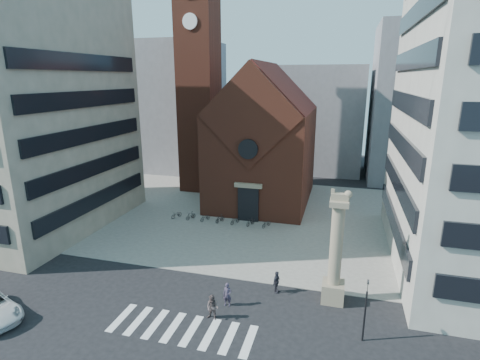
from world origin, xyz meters
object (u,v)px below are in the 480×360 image
object	(u,v)px
pedestrian_0	(227,295)
pedestrian_2	(276,282)
lion_column	(335,258)
traffic_light	(365,309)
pedestrian_1	(213,307)
scooter_0	(177,214)

from	to	relation	value
pedestrian_0	pedestrian_2	bearing A→B (deg)	41.39
lion_column	traffic_light	xyz separation A→B (m)	(1.99, -4.00, -1.17)
pedestrian_1	lion_column	bearing A→B (deg)	37.24
traffic_light	pedestrian_1	xyz separation A→B (m)	(-9.86, -0.46, -1.38)
pedestrian_2	pedestrian_1	bearing A→B (deg)	156.61
scooter_0	pedestrian_1	bearing A→B (deg)	-33.76
lion_column	pedestrian_0	size ratio (longest dim) A/B	4.83
pedestrian_0	pedestrian_2	distance (m)	4.12
pedestrian_0	pedestrian_2	xyz separation A→B (m)	(3.12, 2.69, -0.02)
pedestrian_0	pedestrian_1	size ratio (longest dim) A/B	0.99
pedestrian_1	scooter_0	world-z (taller)	pedestrian_1
pedestrian_1	pedestrian_2	size ratio (longest dim) A/B	1.03
pedestrian_2	scooter_0	size ratio (longest dim) A/B	1.16
lion_column	scooter_0	size ratio (longest dim) A/B	5.69
pedestrian_1	traffic_light	bearing A→B (deg)	10.36
lion_column	pedestrian_0	xyz separation A→B (m)	(-7.35, -2.69, -2.56)
lion_column	scooter_0	bearing A→B (deg)	145.77
pedestrian_1	pedestrian_2	world-z (taller)	pedestrian_1
pedestrian_1	pedestrian_2	xyz separation A→B (m)	(3.63, 4.46, -0.02)
traffic_light	scooter_0	size ratio (longest dim) A/B	2.82
lion_column	pedestrian_2	bearing A→B (deg)	180.00
pedestrian_0	pedestrian_1	bearing A→B (deg)	-105.55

